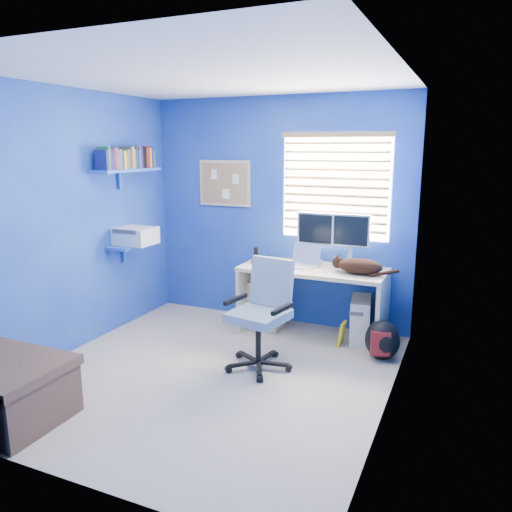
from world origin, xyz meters
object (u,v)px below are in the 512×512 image
at_px(desk, 312,302).
at_px(office_chair, 261,328).
at_px(tower_pc, 360,319).
at_px(cat, 360,266).
at_px(laptop, 300,256).

bearing_deg(desk, office_chair, -102.16).
distance_m(tower_pc, office_chair, 1.20).
bearing_deg(cat, office_chair, -121.27).
distance_m(laptop, cat, 0.64).
relative_size(desk, tower_pc, 3.31).
bearing_deg(laptop, cat, 10.20).
relative_size(cat, tower_pc, 0.97).
xyz_separation_m(desk, cat, (0.50, -0.07, 0.45)).
bearing_deg(tower_pc, laptop, 177.43).
xyz_separation_m(laptop, cat, (0.64, -0.06, -0.03)).
relative_size(desk, cat, 3.41).
height_order(desk, tower_pc, desk).
distance_m(laptop, tower_pc, 0.90).
distance_m(desk, cat, 0.67).
bearing_deg(office_chair, cat, 50.41).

